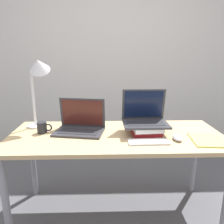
{
  "coord_description": "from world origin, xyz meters",
  "views": [
    {
      "loc": [
        -0.08,
        -1.24,
        1.31
      ],
      "look_at": [
        -0.03,
        0.35,
        0.89
      ],
      "focal_mm": 35.0,
      "sensor_mm": 36.0,
      "label": 1
    }
  ],
  "objects_px": {
    "mouse": "(177,138)",
    "desk_lamp": "(38,74)",
    "laptop_on_books": "(145,117)",
    "mug": "(43,128)",
    "book_stack": "(145,128)",
    "wireless_keyboard": "(148,142)",
    "laptop_left": "(80,125)",
    "notepad": "(209,140)"
  },
  "relations": [
    {
      "from": "book_stack",
      "to": "desk_lamp",
      "type": "bearing_deg",
      "value": 170.33
    },
    {
      "from": "laptop_on_books",
      "to": "mouse",
      "type": "distance_m",
      "value": 0.3
    },
    {
      "from": "book_stack",
      "to": "mouse",
      "type": "height_order",
      "value": "book_stack"
    },
    {
      "from": "wireless_keyboard",
      "to": "notepad",
      "type": "distance_m",
      "value": 0.44
    },
    {
      "from": "wireless_keyboard",
      "to": "mug",
      "type": "relative_size",
      "value": 2.45
    },
    {
      "from": "laptop_on_books",
      "to": "desk_lamp",
      "type": "relative_size",
      "value": 0.57
    },
    {
      "from": "laptop_left",
      "to": "mug",
      "type": "height_order",
      "value": "laptop_left"
    },
    {
      "from": "laptop_left",
      "to": "desk_lamp",
      "type": "bearing_deg",
      "value": 163.41
    },
    {
      "from": "laptop_on_books",
      "to": "mug",
      "type": "height_order",
      "value": "laptop_on_books"
    },
    {
      "from": "laptop_left",
      "to": "laptop_on_books",
      "type": "bearing_deg",
      "value": -3.5
    },
    {
      "from": "laptop_on_books",
      "to": "wireless_keyboard",
      "type": "height_order",
      "value": "laptop_on_books"
    },
    {
      "from": "book_stack",
      "to": "desk_lamp",
      "type": "distance_m",
      "value": 0.96
    },
    {
      "from": "book_stack",
      "to": "notepad",
      "type": "height_order",
      "value": "book_stack"
    },
    {
      "from": "laptop_left",
      "to": "mug",
      "type": "xyz_separation_m",
      "value": [
        -0.29,
        -0.03,
        -0.01
      ]
    },
    {
      "from": "mug",
      "to": "desk_lamp",
      "type": "xyz_separation_m",
      "value": [
        -0.04,
        0.13,
        0.41
      ]
    },
    {
      "from": "laptop_left",
      "to": "mouse",
      "type": "bearing_deg",
      "value": -15.99
    },
    {
      "from": "mouse",
      "to": "mug",
      "type": "bearing_deg",
      "value": 169.94
    },
    {
      "from": "book_stack",
      "to": "mouse",
      "type": "distance_m",
      "value": 0.26
    },
    {
      "from": "notepad",
      "to": "laptop_on_books",
      "type": "bearing_deg",
      "value": 155.81
    },
    {
      "from": "mouse",
      "to": "book_stack",
      "type": "bearing_deg",
      "value": 141.84
    },
    {
      "from": "book_stack",
      "to": "desk_lamp",
      "type": "xyz_separation_m",
      "value": [
        -0.85,
        0.14,
        0.42
      ]
    },
    {
      "from": "mug",
      "to": "notepad",
      "type": "bearing_deg",
      "value": -9.12
    },
    {
      "from": "notepad",
      "to": "desk_lamp",
      "type": "relative_size",
      "value": 0.46
    },
    {
      "from": "mouse",
      "to": "desk_lamp",
      "type": "height_order",
      "value": "desk_lamp"
    },
    {
      "from": "mouse",
      "to": "desk_lamp",
      "type": "xyz_separation_m",
      "value": [
        -1.05,
        0.31,
        0.44
      ]
    },
    {
      "from": "notepad",
      "to": "desk_lamp",
      "type": "bearing_deg",
      "value": 165.74
    },
    {
      "from": "laptop_on_books",
      "to": "mug",
      "type": "bearing_deg",
      "value": 179.68
    },
    {
      "from": "book_stack",
      "to": "laptop_on_books",
      "type": "height_order",
      "value": "laptop_on_books"
    },
    {
      "from": "laptop_left",
      "to": "notepad",
      "type": "bearing_deg",
      "value": -13.43
    },
    {
      "from": "mouse",
      "to": "notepad",
      "type": "bearing_deg",
      "value": -4.75
    },
    {
      "from": "desk_lamp",
      "to": "mouse",
      "type": "bearing_deg",
      "value": -16.18
    },
    {
      "from": "laptop_left",
      "to": "desk_lamp",
      "type": "distance_m",
      "value": 0.53
    },
    {
      "from": "wireless_keyboard",
      "to": "desk_lamp",
      "type": "height_order",
      "value": "desk_lamp"
    },
    {
      "from": "mug",
      "to": "desk_lamp",
      "type": "distance_m",
      "value": 0.43
    },
    {
      "from": "mouse",
      "to": "mug",
      "type": "height_order",
      "value": "mug"
    },
    {
      "from": "wireless_keyboard",
      "to": "mug",
      "type": "distance_m",
      "value": 0.83
    },
    {
      "from": "wireless_keyboard",
      "to": "mug",
      "type": "height_order",
      "value": "mug"
    },
    {
      "from": "laptop_left",
      "to": "wireless_keyboard",
      "type": "bearing_deg",
      "value": -26.37
    },
    {
      "from": "wireless_keyboard",
      "to": "mouse",
      "type": "distance_m",
      "value": 0.22
    },
    {
      "from": "desk_lamp",
      "to": "mug",
      "type": "bearing_deg",
      "value": -73.58
    },
    {
      "from": "desk_lamp",
      "to": "notepad",
      "type": "bearing_deg",
      "value": -14.26
    },
    {
      "from": "wireless_keyboard",
      "to": "desk_lamp",
      "type": "relative_size",
      "value": 0.47
    }
  ]
}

